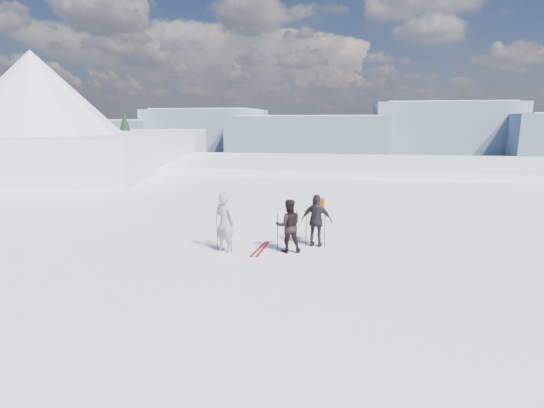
% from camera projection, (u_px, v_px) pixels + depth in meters
% --- Properties ---
extents(lake_basin, '(820.00, 820.00, 71.62)m').
position_uv_depth(lake_basin, '(348.00, 236.00, 39.54)').
color(lake_basin, white).
rests_on(lake_basin, ground).
extents(far_mountain_range, '(770.00, 110.00, 53.00)m').
position_uv_depth(far_mountain_range, '(375.00, 131.00, 445.34)').
color(far_mountain_range, slate).
rests_on(far_mountain_range, ground).
extents(near_ridge, '(31.37, 35.68, 25.62)m').
position_uv_depth(near_ridge, '(83.00, 197.00, 42.76)').
color(near_ridge, white).
rests_on(near_ridge, ground).
extents(skier_grey, '(0.81, 0.69, 1.90)m').
position_uv_depth(skier_grey, '(225.00, 222.00, 13.36)').
color(skier_grey, gray).
rests_on(skier_grey, ground).
extents(skier_dark, '(0.97, 0.84, 1.69)m').
position_uv_depth(skier_dark, '(288.00, 226.00, 13.32)').
color(skier_dark, black).
rests_on(skier_dark, ground).
extents(skier_pack, '(1.07, 0.57, 1.74)m').
position_uv_depth(skier_pack, '(317.00, 221.00, 13.89)').
color(skier_pack, black).
rests_on(skier_pack, ground).
extents(backpack, '(0.40, 0.26, 0.48)m').
position_uv_depth(backpack, '(319.00, 186.00, 13.90)').
color(backpack, '#B94611').
rests_on(backpack, skier_pack).
extents(ski_poles, '(3.37, 1.06, 1.37)m').
position_uv_depth(ski_poles, '(276.00, 232.00, 13.48)').
color(ski_poles, black).
rests_on(ski_poles, ground).
extents(skis_loose, '(0.35, 1.70, 0.03)m').
position_uv_depth(skis_loose, '(261.00, 249.00, 13.72)').
color(skis_loose, black).
rests_on(skis_loose, ground).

